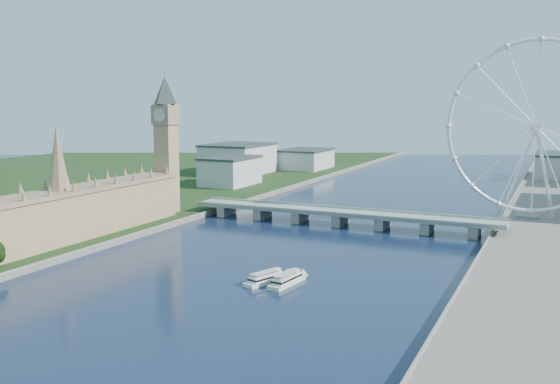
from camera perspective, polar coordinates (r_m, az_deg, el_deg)
The scene contains 7 objects.
parliament_range at distance 388.10m, azimuth -19.41°, elevation -2.04°, with size 24.00×200.00×70.00m.
big_ben at distance 466.00m, azimuth -10.40°, elevation 5.91°, with size 20.02×20.02×110.00m.
westminster_bridge at distance 433.65m, azimuth 5.53°, elevation -2.14°, with size 220.00×22.00×9.50m.
london_eye at distance 458.80m, azimuth 22.37°, elevation 5.51°, with size 113.60×39.12×124.30m.
city_skyline at distance 674.06m, azimuth 16.06°, elevation 2.19°, with size 505.00×280.00×32.00m.
tour_boat_near at distance 297.42m, azimuth -1.30°, elevation -8.30°, with size 6.81×26.82×5.90m, color white, non-canonical shape.
tour_boat_far at distance 294.69m, azimuth 0.64°, elevation -8.46°, with size 6.97×27.40×6.03m, color silver, non-canonical shape.
Camera 1 is at (139.73, -102.96, 85.03)m, focal length 40.00 mm.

